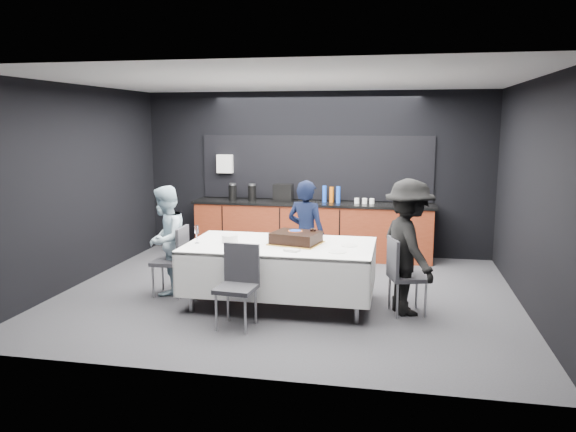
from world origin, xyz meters
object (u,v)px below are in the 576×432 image
(plate_stack, at_px, (230,239))
(person_right, at_px, (408,247))
(person_center, at_px, (306,234))
(chair_left, at_px, (175,256))
(party_table, at_px, (280,255))
(chair_near, at_px, (238,279))
(cake_assembly, at_px, (296,238))
(chair_right, at_px, (402,270))
(champagne_flute, at_px, (197,231))
(person_left, at_px, (166,240))

(plate_stack, distance_m, person_right, 2.20)
(plate_stack, height_order, person_center, person_center)
(chair_left, relative_size, person_right, 0.57)
(person_right, bearing_deg, party_table, 64.02)
(chair_left, height_order, chair_near, same)
(party_table, xyz_separation_m, plate_stack, (-0.64, -0.05, 0.19))
(cake_assembly, relative_size, chair_right, 0.75)
(chair_right, xyz_separation_m, person_center, (-1.30, 0.85, 0.22))
(champagne_flute, distance_m, person_right, 2.60)
(plate_stack, distance_m, person_left, 0.99)
(cake_assembly, xyz_separation_m, chair_near, (-0.50, -0.87, -0.32))
(chair_right, bearing_deg, chair_near, -157.32)
(party_table, bearing_deg, person_left, 174.02)
(chair_near, bearing_deg, champagne_flute, 138.12)
(cake_assembly, bearing_deg, person_left, 176.27)
(party_table, distance_m, champagne_flute, 1.09)
(plate_stack, xyz_separation_m, person_left, (-0.96, 0.22, -0.10))
(plate_stack, xyz_separation_m, chair_left, (-0.80, 0.15, -0.30))
(cake_assembly, xyz_separation_m, chair_left, (-1.63, 0.04, -0.32))
(party_table, xyz_separation_m, person_center, (0.20, 0.79, 0.11))
(chair_left, height_order, person_left, person_left)
(person_left, bearing_deg, chair_near, 50.94)
(cake_assembly, bearing_deg, chair_right, -5.23)
(chair_right, bearing_deg, person_left, 175.64)
(person_center, bearing_deg, chair_near, 89.53)
(chair_left, relative_size, chair_right, 1.00)
(champagne_flute, height_order, chair_near, champagne_flute)
(chair_right, height_order, chair_near, same)
(chair_near, distance_m, person_right, 2.05)
(plate_stack, relative_size, chair_left, 0.22)
(champagne_flute, bearing_deg, person_center, 37.79)
(person_center, relative_size, person_right, 0.93)
(party_table, distance_m, cake_assembly, 0.29)
(chair_near, bearing_deg, chair_right, 22.68)
(cake_assembly, height_order, person_center, person_center)
(party_table, distance_m, chair_near, 0.88)
(party_table, distance_m, person_right, 1.57)
(person_center, bearing_deg, party_table, 92.84)
(chair_right, xyz_separation_m, person_right, (0.07, 0.04, 0.28))
(person_left, height_order, person_right, person_right)
(party_table, bearing_deg, champagne_flute, -170.77)
(chair_right, height_order, person_right, person_right)
(cake_assembly, xyz_separation_m, person_left, (-1.79, 0.12, -0.13))
(person_right, bearing_deg, person_left, 61.52)
(party_table, height_order, chair_left, chair_left)
(chair_right, bearing_deg, cake_assembly, 174.77)
(plate_stack, distance_m, champagne_flute, 0.42)
(person_left, distance_m, person_right, 3.17)
(chair_right, bearing_deg, chair_left, 176.80)
(chair_right, height_order, person_left, person_left)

